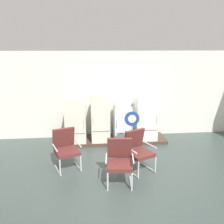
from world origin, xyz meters
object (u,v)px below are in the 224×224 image
Objects in this scene: armchair_left at (66,147)px; armchair_right at (138,149)px; refrigerator_2 at (122,119)px; refrigerator_3 at (146,115)px; refrigerator_1 at (100,115)px; refrigerator_0 at (75,118)px; sign_stand at (132,135)px; armchair_center at (119,159)px.

armchair_left and armchair_right have the same top height.
refrigerator_3 reaches higher than refrigerator_2.
armchair_right is (-0.66, -1.98, -0.37)m from refrigerator_3.
refrigerator_1 reaches higher than armchair_right.
armchair_left is 1.00× the size of armchair_right.
sign_stand is at bearing -32.92° from refrigerator_0.
refrigerator_0 is 1.10× the size of refrigerator_2.
refrigerator_3 is 1.33m from sign_stand.
armchair_right is 0.78× the size of sign_stand.
refrigerator_2 is at bearing 0.75° from refrigerator_1.
armchair_center is at bearing -115.60° from refrigerator_3.
refrigerator_3 is (0.80, 0.01, 0.13)m from refrigerator_2.
refrigerator_0 is 1.70m from armchair_left.
armchair_center is at bearing -65.80° from refrigerator_0.
refrigerator_2 reaches higher than sign_stand.
refrigerator_1 is at bearing -179.25° from refrigerator_2.
refrigerator_3 is 2.12m from armchair_right.
refrigerator_1 is 1.18× the size of sign_stand.
armchair_center is (1.14, -2.54, -0.31)m from refrigerator_0.
refrigerator_3 is (2.37, 0.01, 0.06)m from refrigerator_0.
sign_stand is (0.55, 1.45, 0.07)m from armchair_center.
refrigerator_3 is 1.50× the size of armchair_right.
armchair_left is at bearing -136.72° from refrigerator_2.
armchair_right is 0.87m from sign_stand.
armchair_right is (0.88, -1.96, -0.39)m from refrigerator_1.
refrigerator_1 is at bearing -179.24° from refrigerator_3.
refrigerator_1 is 2.58m from armchair_center.
armchair_left is at bearing 146.63° from armchair_center.
armchair_center is (-0.57, -0.58, 0.00)m from armchair_right.
armchair_right is (0.14, -1.97, -0.24)m from refrigerator_2.
refrigerator_0 reaches higher than armchair_center.
armchair_right is at bearing -9.04° from armchair_left.
refrigerator_3 is at bearing 58.57° from sign_stand.
refrigerator_1 is 1.54m from refrigerator_3.
armchair_left is at bearing -163.30° from sign_stand.
refrigerator_1 reaches higher than refrigerator_3.
refrigerator_2 reaches higher than armchair_left.
refrigerator_0 reaches higher than armchair_left.
armchair_right is at bearing -88.87° from sign_stand.
sign_stand is at bearing -121.43° from refrigerator_3.
armchair_left is 1.97m from sign_stand.
refrigerator_3 is at bearing 0.76° from refrigerator_2.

